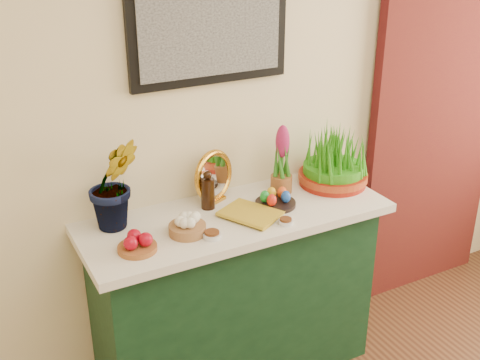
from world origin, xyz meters
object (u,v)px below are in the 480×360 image
(mirror, at_px, (214,177))
(hyacinth_green, at_px, (113,169))
(wheatgrass_sabzeh, at_px, (334,161))
(book, at_px, (238,222))
(sideboard, at_px, (235,299))

(mirror, bearing_deg, hyacinth_green, -175.35)
(wheatgrass_sabzeh, bearing_deg, book, -165.30)
(hyacinth_green, bearing_deg, wheatgrass_sabzeh, -0.14)
(wheatgrass_sabzeh, bearing_deg, sideboard, -175.11)
(hyacinth_green, distance_m, mirror, 0.50)
(sideboard, xyz_separation_m, mirror, (-0.03, 0.16, 0.58))
(sideboard, height_order, mirror, mirror)
(mirror, xyz_separation_m, book, (-0.02, -0.27, -0.10))
(hyacinth_green, xyz_separation_m, mirror, (0.47, 0.04, -0.15))
(mirror, height_order, wheatgrass_sabzeh, wheatgrass_sabzeh)
(sideboard, distance_m, wheatgrass_sabzeh, 0.82)
(book, bearing_deg, hyacinth_green, 125.59)
(sideboard, bearing_deg, wheatgrass_sabzeh, 4.89)
(book, bearing_deg, wheatgrass_sabzeh, -12.81)
(hyacinth_green, relative_size, mirror, 2.16)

